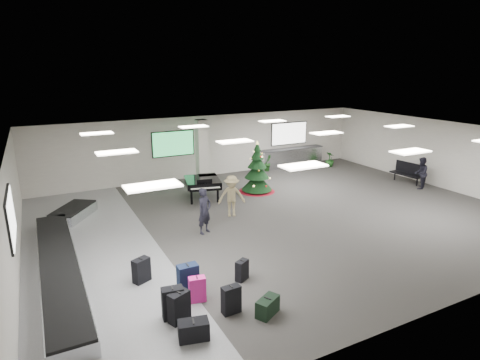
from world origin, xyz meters
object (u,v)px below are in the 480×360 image
grand_piano (203,182)px  traveler_b (232,196)px  christmas_tree (257,174)px  potted_plant_left (267,163)px  bench (408,172)px  potted_plant_right (330,159)px  traveler_a (204,211)px  traveler_bench (421,173)px  baggage_carousel (63,254)px  service_counter (291,157)px  pink_suitcase (197,289)px

grand_piano → traveler_b: (0.22, -2.45, 0.06)m
christmas_tree → grand_piano: (-2.68, 0.11, -0.07)m
potted_plant_left → bench: bearing=-46.4°
christmas_tree → potted_plant_right: 6.61m
christmas_tree → grand_piano: bearing=177.7°
traveler_a → traveler_bench: (11.18, 0.22, -0.05)m
grand_piano → potted_plant_left: grand_piano is taller
traveler_a → traveler_bench: size_ratio=1.07×
baggage_carousel → bench: bearing=4.2°
bench → traveler_bench: traveler_bench is taller
traveler_bench → traveler_a: bearing=-29.3°
grand_piano → traveler_b: bearing=-71.1°
baggage_carousel → traveler_b: (6.18, 1.05, 0.60)m
traveler_b → potted_plant_right: bearing=47.9°
traveler_bench → christmas_tree: bearing=-54.5°
grand_piano → potted_plant_left: bearing=44.2°
traveler_a → potted_plant_left: bearing=17.8°
traveler_a → service_counter: bearing=11.9°
christmas_tree → traveler_a: 5.28m
traveler_a → potted_plant_left: traveler_a is taller
baggage_carousel → bench: size_ratio=5.90×
baggage_carousel → grand_piano: grand_piano is taller
pink_suitcase → christmas_tree: 9.35m
traveler_bench → baggage_carousel: bearing=-29.7°
service_counter → potted_plant_right: (1.98, -1.06, -0.11)m
pink_suitcase → grand_piano: grand_piano is taller
service_counter → bench: (3.24, -5.54, 0.03)m
baggage_carousel → service_counter: (12.84, 6.73, 0.33)m
grand_piano → traveler_bench: 10.36m
pink_suitcase → traveler_bench: (12.99, 4.10, 0.44)m
bench → traveler_a: size_ratio=1.01×
traveler_b → baggage_carousel: bearing=-150.5°
baggage_carousel → potted_plant_left: 12.81m
christmas_tree → bench: bearing=-16.5°
baggage_carousel → christmas_tree: size_ratio=4.03×
pink_suitcase → christmas_tree: size_ratio=0.28×
potted_plant_right → pink_suitcase: bearing=-141.5°
bench → traveler_a: (-11.48, -1.21, 0.24)m
service_counter → potted_plant_right: 2.25m
pink_suitcase → bench: bearing=31.4°
bench → potted_plant_left: bench is taller
christmas_tree → potted_plant_left: christmas_tree is taller
christmas_tree → bench: size_ratio=1.46×
potted_plant_right → service_counter: bearing=151.8°
christmas_tree → traveler_a: (-4.03, -3.41, -0.01)m
traveler_b → bench: bearing=20.6°
potted_plant_right → bench: bearing=-74.3°
service_counter → traveler_bench: size_ratio=2.65×
traveler_bench → potted_plant_right: bearing=-110.5°
traveler_a → christmas_tree: bearing=12.7°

